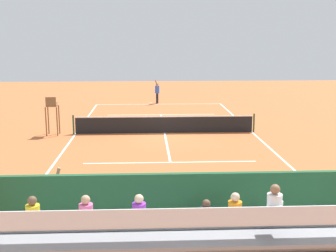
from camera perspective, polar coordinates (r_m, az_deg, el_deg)
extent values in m
plane|color=#BC6033|center=(25.21, -0.45, -0.89)|extent=(60.00, 60.00, 0.00)
cube|color=white|center=(36.03, -1.17, 2.82)|extent=(10.00, 0.10, 0.01)
cube|color=white|center=(14.67, 1.36, -10.01)|extent=(10.00, 0.10, 0.01)
cube|color=white|center=(25.90, 10.68, -0.75)|extent=(0.10, 22.00, 0.01)
cube|color=white|center=(25.51, -11.74, -0.98)|extent=(0.10, 22.00, 0.01)
cube|color=white|center=(31.15, -0.91, 1.47)|extent=(7.50, 0.10, 0.01)
cube|color=white|center=(19.35, 0.30, -4.67)|extent=(7.50, 0.10, 0.01)
cube|color=white|center=(25.21, -0.45, -0.88)|extent=(0.10, 12.10, 0.01)
cube|color=white|center=(36.03, -1.17, 2.82)|extent=(0.10, 0.30, 0.01)
cube|color=black|center=(25.12, -0.45, 0.13)|extent=(10.00, 0.02, 0.91)
cube|color=white|center=(25.03, -0.45, 1.21)|extent=(10.00, 0.04, 0.06)
cylinder|color=#2D5133|center=(25.82, 10.93, 0.40)|extent=(0.10, 0.10, 1.07)
cylinder|color=#2D5133|center=(25.42, -12.01, 0.19)|extent=(0.10, 0.10, 1.07)
cube|color=#235633|center=(11.52, 2.49, -10.80)|extent=(18.00, 0.16, 2.00)
cube|color=gray|center=(11.52, 2.62, -15.03)|extent=(9.00, 0.10, 0.45)
cube|color=gray|center=(11.13, 2.80, -14.98)|extent=(9.00, 0.80, 0.08)
cube|color=gray|center=(11.55, 2.60, -14.97)|extent=(9.00, 0.04, 0.45)
cube|color=silver|center=(10.86, 2.88, -13.22)|extent=(8.60, 0.36, 0.04)
cube|color=silver|center=(10.61, 2.98, -12.64)|extent=(8.60, 0.03, 0.36)
cube|color=gray|center=(10.21, 3.28, -14.70)|extent=(9.00, 0.80, 0.08)
cube|color=gray|center=(10.63, 3.04, -14.70)|extent=(9.00, 0.04, 0.45)
cube|color=silver|center=(9.94, 3.37, -12.77)|extent=(8.60, 0.36, 0.04)
cube|color=silver|center=(9.70, 3.50, -12.13)|extent=(8.60, 0.03, 0.36)
cube|color=gray|center=(9.30, 3.84, -14.36)|extent=(9.00, 0.80, 0.08)
cube|color=gray|center=(9.72, 3.56, -14.38)|extent=(9.00, 0.04, 0.45)
cube|color=silver|center=(9.04, 3.95, -12.23)|extent=(8.60, 0.36, 0.04)
cube|color=silver|center=(8.79, 4.11, -11.51)|extent=(8.60, 0.03, 0.36)
cube|color=#2D2D33|center=(10.33, -16.64, -12.07)|extent=(0.32, 0.40, 0.12)
cylinder|color=yellow|center=(10.11, -16.89, -10.85)|extent=(0.30, 0.30, 0.45)
sphere|color=brown|center=(9.99, -17.00, -9.13)|extent=(0.20, 0.20, 0.20)
cube|color=#2D2D33|center=(10.03, -3.68, -12.30)|extent=(0.32, 0.40, 0.12)
cylinder|color=purple|center=(9.81, -3.71, -11.06)|extent=(0.30, 0.30, 0.45)
sphere|color=beige|center=(9.69, -3.74, -9.28)|extent=(0.20, 0.20, 0.20)
cube|color=#2D2D33|center=(10.21, 8.37, -11.97)|extent=(0.32, 0.40, 0.12)
cylinder|color=orange|center=(9.99, 8.55, -10.74)|extent=(0.30, 0.30, 0.45)
sphere|color=beige|center=(9.88, 8.61, -8.99)|extent=(0.20, 0.20, 0.20)
cube|color=#2D2D33|center=(9.46, 13.17, -11.13)|extent=(0.32, 0.40, 0.12)
cylinder|color=white|center=(9.25, 13.46, -9.78)|extent=(0.30, 0.30, 0.45)
sphere|color=#8C6647|center=(9.14, 13.55, -7.88)|extent=(0.20, 0.20, 0.20)
cube|color=#2D2D33|center=(10.12, -10.29, -12.26)|extent=(0.32, 0.40, 0.12)
cylinder|color=pink|center=(9.90, -10.44, -11.02)|extent=(0.30, 0.30, 0.45)
sphere|color=tan|center=(9.78, -10.51, -9.26)|extent=(0.20, 0.20, 0.20)
cube|color=#2D2D33|center=(10.42, 13.36, -11.68)|extent=(0.32, 0.40, 0.12)
cylinder|color=white|center=(10.21, 13.62, -10.46)|extent=(0.30, 0.30, 0.45)
sphere|color=beige|center=(10.09, 13.71, -8.75)|extent=(0.20, 0.20, 0.20)
cube|color=#2D2D33|center=(11.03, 4.79, -12.60)|extent=(0.32, 0.40, 0.12)
cylinder|color=black|center=(10.81, 4.90, -11.47)|extent=(0.30, 0.30, 0.45)
sphere|color=brown|center=(10.69, 4.93, -9.87)|extent=(0.20, 0.20, 0.20)
cylinder|color=brown|center=(25.63, -13.76, 0.81)|extent=(0.07, 0.07, 1.60)
cylinder|color=brown|center=(25.76, -15.07, 0.79)|extent=(0.07, 0.07, 1.60)
cylinder|color=brown|center=(25.06, -14.01, 0.56)|extent=(0.07, 0.07, 1.60)
cylinder|color=brown|center=(25.18, -15.35, 0.54)|extent=(0.07, 0.07, 1.60)
cube|color=brown|center=(25.27, -14.64, 2.53)|extent=(0.56, 0.56, 0.06)
cube|color=brown|center=(25.00, -14.78, 3.05)|extent=(0.56, 0.06, 0.48)
cube|color=brown|center=(25.20, -14.08, 2.87)|extent=(0.04, 0.48, 0.04)
cube|color=brown|center=(25.30, -15.23, 2.85)|extent=(0.04, 0.48, 0.04)
cube|color=#9E754C|center=(12.70, 9.46, -11.48)|extent=(1.80, 0.40, 0.05)
cylinder|color=#9E754C|center=(12.96, 12.74, -12.21)|extent=(0.06, 0.06, 0.45)
cylinder|color=#9E754C|center=(12.65, 6.02, -12.57)|extent=(0.06, 0.06, 0.45)
cube|color=#9E754C|center=(12.42, 9.68, -10.52)|extent=(1.80, 0.04, 0.36)
cube|color=#B22D2D|center=(12.37, 0.77, -13.31)|extent=(0.90, 0.36, 0.36)
cylinder|color=black|center=(36.49, -1.35, 3.59)|extent=(0.14, 0.14, 0.85)
cylinder|color=black|center=(36.28, -1.44, 3.55)|extent=(0.14, 0.14, 0.85)
cylinder|color=blue|center=(36.30, -1.40, 4.71)|extent=(0.44, 0.44, 0.60)
sphere|color=#8C6647|center=(36.25, -1.40, 5.35)|extent=(0.22, 0.22, 0.22)
cylinder|color=#8C6647|center=(36.03, -1.49, 5.46)|extent=(0.26, 0.15, 0.55)
cylinder|color=#8C6647|center=(36.51, -1.31, 4.79)|extent=(0.11, 0.11, 0.50)
cylinder|color=black|center=(36.93, -2.25, 3.04)|extent=(0.05, 0.28, 0.03)
torus|color=#D8CC4C|center=(36.66, -2.21, 2.98)|extent=(0.33, 0.33, 0.02)
cylinder|color=white|center=(36.66, -2.21, 2.98)|extent=(0.25, 0.25, 0.00)
sphere|color=#CCDB33|center=(32.82, -3.08, 2.02)|extent=(0.07, 0.07, 0.07)
cylinder|color=#232328|center=(12.44, -13.68, -12.27)|extent=(0.14, 0.14, 0.85)
cylinder|color=#232328|center=(12.64, -13.76, -11.88)|extent=(0.14, 0.14, 0.85)
cylinder|color=white|center=(12.28, -13.88, -8.96)|extent=(0.44, 0.44, 0.60)
sphere|color=tan|center=(12.14, -13.97, -7.14)|extent=(0.22, 0.22, 0.22)
cylinder|color=tan|center=(12.33, -14.07, -6.43)|extent=(0.26, 0.15, 0.55)
cylinder|color=tan|center=(12.06, -13.80, -9.18)|extent=(0.11, 0.11, 0.50)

